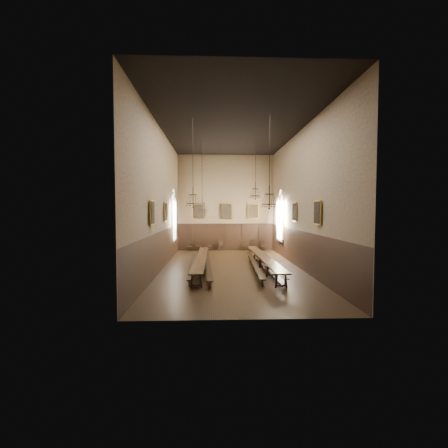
{
  "coord_description": "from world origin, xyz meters",
  "views": [
    {
      "loc": [
        -1.19,
        -19.28,
        3.86
      ],
      "look_at": [
        -0.43,
        1.5,
        2.85
      ],
      "focal_mm": 24.0,
      "sensor_mm": 36.0,
      "label": 1
    }
  ],
  "objects": [
    {
      "name": "table_left",
      "position": [
        -1.95,
        -0.05,
        0.4
      ],
      "size": [
        0.88,
        10.18,
        0.79
      ],
      "rotation": [
        0.0,
        0.0,
        -0.02
      ],
      "color": "black",
      "rests_on": "floor"
    },
    {
      "name": "portrait_right_0",
      "position": [
        4.38,
        1.0,
        3.7
      ],
      "size": [
        0.12,
        1.0,
        1.3
      ],
      "color": "gold",
      "rests_on": "wall_right"
    },
    {
      "name": "portrait_back_2",
      "position": [
        2.6,
        8.88,
        3.7
      ],
      "size": [
        1.1,
        0.12,
        1.4
      ],
      "color": "gold",
      "rests_on": "wall_back"
    },
    {
      "name": "bench_right_inner",
      "position": [
        1.46,
        0.01,
        0.28
      ],
      "size": [
        0.73,
        9.84,
        0.44
      ],
      "rotation": [
        0.0,
        0.0,
        -0.04
      ],
      "color": "black",
      "rests_on": "floor"
    },
    {
      "name": "portrait_left_1",
      "position": [
        -4.38,
        -3.5,
        3.7
      ],
      "size": [
        0.12,
        1.0,
        1.3
      ],
      "color": "gold",
      "rests_on": "wall_left"
    },
    {
      "name": "chair_0",
      "position": [
        -3.41,
        8.59,
        0.27
      ],
      "size": [
        0.42,
        0.42,
        0.88
      ],
      "rotation": [
        0.0,
        0.0,
        0.09
      ],
      "color": "black",
      "rests_on": "floor"
    },
    {
      "name": "chandelier_back_right",
      "position": [
        1.95,
        2.9,
        5.17
      ],
      "size": [
        0.81,
        0.81,
        4.27
      ],
      "color": "black",
      "rests_on": "ceiling"
    },
    {
      "name": "window_right",
      "position": [
        4.43,
        5.5,
        3.4
      ],
      "size": [
        0.2,
        2.2,
        4.6
      ],
      "primitive_type": null,
      "color": "white",
      "rests_on": "wall_right"
    },
    {
      "name": "chandelier_front_right",
      "position": [
        1.9,
        -2.9,
        4.49
      ],
      "size": [
        0.85,
        0.85,
        4.99
      ],
      "color": "black",
      "rests_on": "ceiling"
    },
    {
      "name": "ceiling",
      "position": [
        0.0,
        0.0,
        9.01
      ],
      "size": [
        9.0,
        18.0,
        0.02
      ],
      "primitive_type": "cube",
      "color": "black",
      "rests_on": "ground"
    },
    {
      "name": "chandelier_back_left",
      "position": [
        -1.98,
        2.44,
        4.24
      ],
      "size": [
        0.77,
        0.77,
        5.31
      ],
      "color": "black",
      "rests_on": "ceiling"
    },
    {
      "name": "wall_right",
      "position": [
        4.51,
        0.0,
        4.5
      ],
      "size": [
        0.02,
        18.0,
        9.0
      ],
      "primitive_type": "cube",
      "color": "#8A7255",
      "rests_on": "ground"
    },
    {
      "name": "wainscot_panelling",
      "position": [
        0.0,
        0.0,
        1.25
      ],
      "size": [
        9.0,
        18.0,
        2.5
      ],
      "primitive_type": null,
      "color": "black",
      "rests_on": "floor"
    },
    {
      "name": "portrait_back_1",
      "position": [
        0.0,
        8.88,
        3.7
      ],
      "size": [
        1.1,
        0.12,
        1.4
      ],
      "color": "gold",
      "rests_on": "wall_back"
    },
    {
      "name": "portrait_right_1",
      "position": [
        4.38,
        -3.5,
        3.7
      ],
      "size": [
        0.12,
        1.0,
        1.3
      ],
      "color": "gold",
      "rests_on": "wall_right"
    },
    {
      "name": "table_right",
      "position": [
        2.09,
        -0.06,
        0.41
      ],
      "size": [
        0.9,
        10.61,
        0.83
      ],
      "rotation": [
        0.0,
        0.0,
        0.01
      ],
      "color": "black",
      "rests_on": "floor"
    },
    {
      "name": "floor",
      "position": [
        0.0,
        0.0,
        -0.01
      ],
      "size": [
        9.0,
        18.0,
        0.02
      ],
      "primitive_type": "cube",
      "color": "black",
      "rests_on": "ground"
    },
    {
      "name": "portrait_left_0",
      "position": [
        -4.38,
        1.0,
        3.7
      ],
      "size": [
        0.12,
        1.0,
        1.3
      ],
      "color": "gold",
      "rests_on": "wall_left"
    },
    {
      "name": "chair_6",
      "position": [
        2.48,
        8.61,
        0.3
      ],
      "size": [
        0.57,
        0.57,
        1.01
      ],
      "rotation": [
        0.0,
        0.0,
        -0.35
      ],
      "color": "black",
      "rests_on": "floor"
    },
    {
      "name": "chandelier_front_left",
      "position": [
        -2.32,
        -2.22,
        4.58
      ],
      "size": [
        0.76,
        0.76,
        4.93
      ],
      "color": "black",
      "rests_on": "ceiling"
    },
    {
      "name": "wall_left",
      "position": [
        -4.51,
        0.0,
        4.5
      ],
      "size": [
        0.02,
        18.0,
        9.0
      ],
      "primitive_type": "cube",
      "color": "#8A7255",
      "rests_on": "ground"
    },
    {
      "name": "bench_left_inner",
      "position": [
        -1.54,
        -0.0,
        0.3
      ],
      "size": [
        0.73,
        10.42,
        0.47
      ],
      "rotation": [
        0.0,
        0.0,
        0.04
      ],
      "color": "black",
      "rests_on": "floor"
    },
    {
      "name": "chair_1",
      "position": [
        -2.6,
        8.51,
        0.29
      ],
      "size": [
        0.44,
        0.44,
        0.97
      ],
      "rotation": [
        0.0,
        0.0,
        -0.02
      ],
      "color": "black",
      "rests_on": "floor"
    },
    {
      "name": "window_left",
      "position": [
        -4.43,
        5.5,
        3.4
      ],
      "size": [
        0.2,
        2.2,
        4.6
      ],
      "primitive_type": null,
      "color": "white",
      "rests_on": "wall_left"
    },
    {
      "name": "bench_left_outer",
      "position": [
        -2.56,
        -0.16,
        0.26
      ],
      "size": [
        0.61,
        9.11,
        0.41
      ],
      "rotation": [
        0.0,
        0.0,
        0.04
      ],
      "color": "black",
      "rests_on": "floor"
    },
    {
      "name": "chair_3",
      "position": [
        -0.44,
        8.58,
        0.29
      ],
      "size": [
        0.5,
        0.5,
        0.96
      ],
      "rotation": [
        0.0,
        0.0,
        0.2
      ],
      "color": "black",
      "rests_on": "floor"
    },
    {
      "name": "portrait_back_0",
      "position": [
        -2.6,
        8.88,
        3.7
      ],
      "size": [
        1.1,
        0.12,
        1.4
      ],
      "color": "gold",
      "rests_on": "wall_back"
    },
    {
      "name": "chair_2",
      "position": [
        -1.49,
        8.5,
        0.29
      ],
      "size": [
        0.44,
        0.44,
        0.97
      ],
      "rotation": [
        0.0,
        0.0,
        0.02
      ],
      "color": "black",
      "rests_on": "floor"
    },
    {
      "name": "wall_front",
      "position": [
        0.0,
        -9.01,
        4.5
      ],
      "size": [
        9.0,
        0.02,
        9.0
      ],
      "primitive_type": "cube",
      "color": "#8A7255",
      "rests_on": "ground"
    },
    {
      "name": "chair_7",
      "position": [
        3.54,
        8.47,
        0.26
      ],
      "size": [
        0.49,
        0.49,
        0.86
      ],
      "rotation": [
        0.0,
        0.0,
        0.33
      ],
      "color": "black",
      "rests_on": "floor"
    },
    {
      "name": "chair_5",
      "position": [
        1.55,
        8.54,
        0.28
      ],
      "size": [
        0.49,
        0.49,
        0.94
      ],
      "rotation": [
        0.0,
        0.0,
        -0.21
      ],
      "color": "black",
      "rests_on": "floor"
    },
    {
      "name": "wall_back",
      "position": [
        0.0,
        9.01,
        4.5
      ],
      "size": [
        9.0,
        0.02,
        9.0
      ],
      "primitive_type": "cube",
      "color": "#8A7255",
      "rests_on": "ground"
    },
    {
      "name": "bench_right_outer",
      "position": [
        2.46,
        0.09,
        0.28
      ],
      "size": [
        0.31,
        9.72,
        0.44
      ],
      "rotation": [
        0.0,
        0.0,
        -0.0
      ],
      "color": "black",
      "rests_on": "floor"
    }
  ]
}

